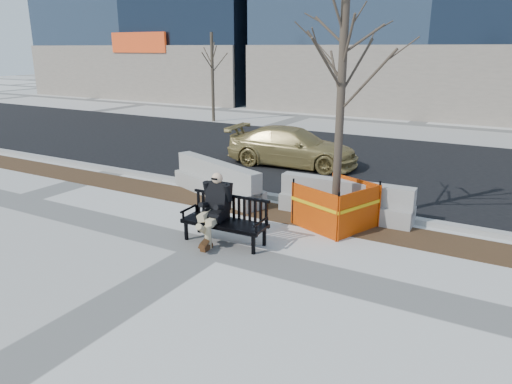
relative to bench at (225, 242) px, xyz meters
The scene contains 11 objects.
ground 0.42m from the bench, 103.55° to the right, with size 120.00×120.00×0.00m, color beige.
mulch_strip 2.19m from the bench, 92.58° to the left, with size 40.00×1.20×0.02m, color #47301C.
asphalt_street 8.39m from the bench, 90.67° to the left, with size 60.00×10.40×0.01m, color black.
curb 3.14m from the bench, 91.80° to the left, with size 60.00×0.25×0.12m, color #9E9B93.
bench is the anchor object (origin of this frame).
seated_man 0.25m from the bench, behind, with size 0.62×1.03×1.45m, color black, non-canonical shape.
tree_fence 2.62m from the bench, 52.15° to the left, with size 2.14×2.14×5.36m, color #E44F03, non-canonical shape.
sedan 7.02m from the bench, 104.28° to the left, with size 1.81×4.44×1.29m, color #9D874A.
jersey_barrier_left 3.25m from the bench, 126.80° to the left, with size 3.35×0.67×0.96m, color gray, non-canonical shape.
jersey_barrier_right 3.16m from the bench, 59.58° to the left, with size 3.17×0.63×0.91m, color gray, non-canonical shape.
far_tree_left 17.09m from the bench, 125.41° to the left, with size 1.85×1.85×4.99m, color #4D4131, non-canonical shape.
Camera 1 is at (5.23, -7.25, 3.87)m, focal length 33.67 mm.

